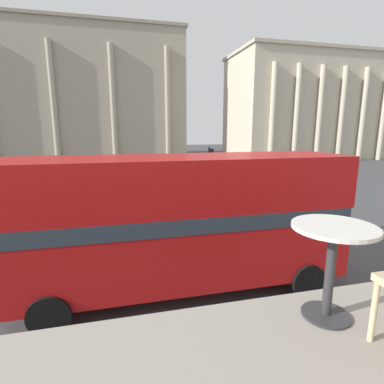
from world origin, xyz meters
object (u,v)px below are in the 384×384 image
(car_maroon, at_px, (55,206))
(cafe_dining_table, at_px, (332,251))
(pedestrian_white, at_px, (90,185))
(double_decker_bus, at_px, (182,219))
(traffic_light_near, at_px, (294,188))
(plaza_building_left, at_px, (87,95))
(traffic_light_mid, at_px, (210,171))
(plaza_building_right, at_px, (315,108))
(pedestrian_grey, at_px, (84,171))

(car_maroon, bearing_deg, cafe_dining_table, -99.10)
(cafe_dining_table, xyz_separation_m, pedestrian_white, (-3.68, 21.68, -3.26))
(double_decker_bus, bearing_deg, traffic_light_near, 21.65)
(plaza_building_left, height_order, traffic_light_mid, plaza_building_left)
(plaza_building_right, bearing_deg, traffic_light_mid, -132.94)
(double_decker_bus, bearing_deg, traffic_light_mid, 61.74)
(traffic_light_near, distance_m, pedestrian_white, 15.39)
(traffic_light_near, relative_size, pedestrian_grey, 2.50)
(pedestrian_grey, bearing_deg, plaza_building_right, -64.21)
(plaza_building_left, xyz_separation_m, traffic_light_near, (12.56, -48.08, -8.72))
(traffic_light_near, height_order, pedestrian_white, traffic_light_near)
(car_maroon, xyz_separation_m, pedestrian_grey, (0.24, 14.19, 0.21))
(traffic_light_mid, bearing_deg, plaza_building_right, 47.06)
(plaza_building_left, bearing_deg, plaza_building_right, -13.81)
(traffic_light_mid, bearing_deg, plaza_building_left, 103.72)
(traffic_light_near, bearing_deg, plaza_building_right, 53.72)
(traffic_light_mid, distance_m, car_maroon, 9.50)
(car_maroon, bearing_deg, double_decker_bus, -87.29)
(double_decker_bus, relative_size, traffic_light_near, 2.57)
(plaza_building_left, relative_size, pedestrian_white, 19.86)
(traffic_light_near, xyz_separation_m, pedestrian_grey, (-11.15, 21.26, -1.68))
(plaza_building_left, height_order, pedestrian_grey, plaza_building_left)
(plaza_building_left, height_order, traffic_light_near, plaza_building_left)
(double_decker_bus, distance_m, plaza_building_right, 53.63)
(traffic_light_near, xyz_separation_m, traffic_light_mid, (-2.21, 5.69, 0.09))
(cafe_dining_table, bearing_deg, plaza_building_left, 96.34)
(double_decker_bus, distance_m, plaza_building_left, 52.31)
(car_maroon, xyz_separation_m, pedestrian_white, (1.59, 4.69, 0.32))
(cafe_dining_table, distance_m, traffic_light_mid, 16.17)
(cafe_dining_table, distance_m, pedestrian_white, 22.23)
(plaza_building_right, bearing_deg, traffic_light_near, -126.28)
(cafe_dining_table, height_order, plaza_building_right, plaza_building_right)
(cafe_dining_table, distance_m, pedestrian_grey, 31.76)
(double_decker_bus, relative_size, cafe_dining_table, 14.00)
(double_decker_bus, xyz_separation_m, cafe_dining_table, (-0.33, -6.90, 1.84))
(plaza_building_right, relative_size, pedestrian_grey, 19.73)
(traffic_light_near, height_order, pedestrian_grey, traffic_light_near)
(double_decker_bus, xyz_separation_m, pedestrian_grey, (-5.36, 24.28, -1.53))
(car_maroon, relative_size, pedestrian_white, 2.39)
(pedestrian_grey, xyz_separation_m, pedestrian_white, (1.35, -9.50, 0.11))
(plaza_building_right, bearing_deg, plaza_building_left, 166.19)
(double_decker_bus, height_order, traffic_light_mid, double_decker_bus)
(plaza_building_right, distance_m, pedestrian_grey, 43.38)
(plaza_building_right, height_order, traffic_light_near, plaza_building_right)
(pedestrian_grey, bearing_deg, double_decker_bus, -165.07)
(cafe_dining_table, height_order, pedestrian_grey, cafe_dining_table)
(plaza_building_left, height_order, car_maroon, plaza_building_left)
(plaza_building_right, relative_size, traffic_light_mid, 7.60)
(traffic_light_mid, xyz_separation_m, pedestrian_white, (-7.59, 6.08, -1.67))
(double_decker_bus, xyz_separation_m, traffic_light_near, (5.78, 3.02, 0.15))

